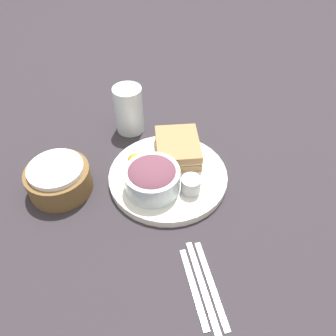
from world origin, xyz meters
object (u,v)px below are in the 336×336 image
Objects in this scene: drink_glass at (129,110)px; bread_basket at (59,179)px; sandwich at (178,148)px; knife at (202,285)px; fork at (211,283)px; spoon at (194,287)px; plate at (168,176)px; salad_bowl at (152,177)px; dressing_cup at (191,185)px.

drink_glass is 0.28m from bread_basket.
sandwich is 0.36m from knife.
fork is 1.11× the size of spoon.
plate is 0.29m from fork.
salad_bowl reaches higher than plate.
salad_bowl is 0.23m from bread_basket.
plate is 0.29m from knife.
salad_bowl is at bearing -169.47° from knife.
drink_glass reaches higher than knife.
knife is (-0.00, 0.02, 0.00)m from fork.
fork is (-0.35, -0.04, -0.04)m from sandwich.
dressing_cup is 0.24m from spoon.
salad_bowl reaches higher than spoon.
fork is 0.04m from spoon.
salad_bowl is at bearing -97.34° from bread_basket.
dressing_cup is 0.32m from bread_basket.
knife is at bearing 179.70° from dressing_cup.
plate is 0.29m from spoon.
drink_glass is 0.71× the size of knife.
sandwich is 0.19m from drink_glass.
fork is at bearing -175.82° from dressing_cup.
drink_glass is (0.21, 0.10, 0.06)m from plate.
sandwich is 0.71× the size of knife.
plate is at bearing -42.08° from salad_bowl.
bread_basket is 0.42m from knife.
knife is at bearing -159.76° from salad_bowl.
bread_basket reaches higher than sandwich.
dressing_cup is 0.28× the size of spoon.
dressing_cup is 0.34× the size of drink_glass.
dressing_cup is 0.23m from fork.
drink_glass is at bearing -173.17° from knife.
plate is 0.08m from dressing_cup.
fork is (-0.24, -0.11, -0.05)m from salad_bowl.
fork is 0.02m from knife.
drink_glass is (0.14, 0.13, 0.03)m from sandwich.
knife is at bearing -163.46° from drink_glass.
fork is 0.95× the size of knife.
drink_glass is at bearing 28.97° from dressing_cup.
spoon is (-0.00, 0.02, 0.00)m from knife.
salad_bowl reaches higher than bread_basket.
knife is (-0.24, -0.09, -0.05)m from salad_bowl.
sandwich is at bearing -74.14° from bread_basket.
sandwich is 2.93× the size of dressing_cup.
spoon is (-0.36, -0.00, -0.04)m from sandwich.
plate reaches higher than fork.
plate is at bearing -176.48° from fork.
salad_bowl is at bearing 137.92° from plate.
fork is (-0.50, -0.17, -0.07)m from drink_glass.
dressing_cup is at bearing -97.85° from bread_basket.
bread_basket reaches higher than plate.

